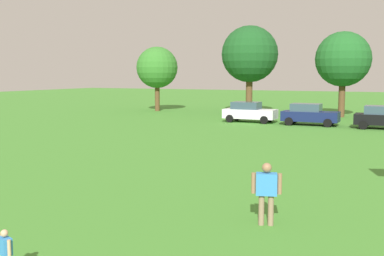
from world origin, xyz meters
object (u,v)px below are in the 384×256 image
object	(u,v)px
parked_car_navy_1	(309,114)
tree_far_left	(157,68)
parked_car_white_0	(249,112)
tree_left	(250,54)
adult_bystander	(266,188)
tree_center_left	(343,59)
child_kite_flyer	(5,249)

from	to	relation	value
parked_car_navy_1	tree_far_left	size ratio (longest dim) A/B	0.62
parked_car_white_0	tree_left	size ratio (longest dim) A/B	0.49
adult_bystander	tree_center_left	xyz separation A→B (m)	(-2.44, 33.51, 4.32)
parked_car_navy_1	tree_center_left	xyz separation A→B (m)	(1.33, 8.33, 4.45)
tree_center_left	parked_car_white_0	bearing A→B (deg)	-128.07
child_kite_flyer	tree_left	world-z (taller)	tree_left
adult_bystander	tree_far_left	distance (m)	39.34
parked_car_navy_1	tree_left	distance (m)	12.51
adult_bystander	tree_left	xyz separation A→B (m)	(-11.44, 33.66, 4.94)
parked_car_white_0	tree_far_left	size ratio (longest dim) A/B	0.62
parked_car_white_0	tree_far_left	bearing A→B (deg)	150.20
adult_bystander	tree_left	distance (m)	35.89
parked_car_navy_1	tree_center_left	world-z (taller)	tree_center_left
child_kite_flyer	tree_left	bearing A→B (deg)	121.84
child_kite_flyer	parked_car_white_0	world-z (taller)	parked_car_white_0
parked_car_white_0	tree_center_left	bearing A→B (deg)	51.93
adult_bystander	parked_car_white_0	distance (m)	26.91
parked_car_white_0	tree_left	distance (m)	10.01
adult_bystander	tree_far_left	xyz separation A→B (m)	(-21.49, 32.75, 3.66)
child_kite_flyer	adult_bystander	world-z (taller)	adult_bystander
adult_bystander	tree_left	world-z (taller)	tree_left
parked_car_white_0	parked_car_navy_1	distance (m)	4.99
tree_far_left	child_kite_flyer	bearing A→B (deg)	-64.93
child_kite_flyer	parked_car_white_0	xyz separation A→B (m)	(-5.05, 30.73, 0.28)
parked_car_navy_1	tree_far_left	world-z (taller)	tree_far_left
parked_car_white_0	tree_left	world-z (taller)	tree_left
tree_far_left	tree_left	bearing A→B (deg)	5.18
parked_car_navy_1	tree_far_left	distance (m)	19.64
child_kite_flyer	tree_far_left	distance (m)	42.18
tree_center_left	adult_bystander	bearing A→B (deg)	-85.84
parked_car_navy_1	tree_left	bearing A→B (deg)	132.13
adult_bystander	tree_left	bearing A→B (deg)	-88.04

